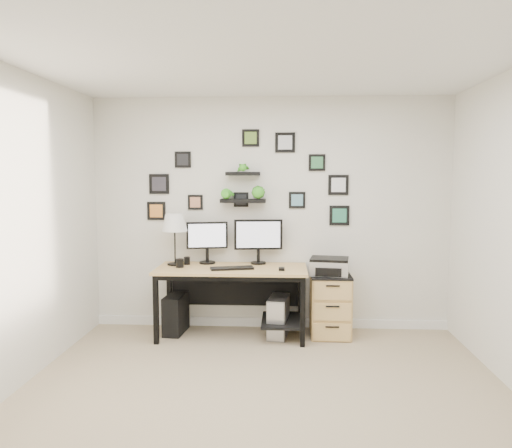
# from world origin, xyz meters

# --- Properties ---
(room) EXTENTS (4.00, 4.00, 4.00)m
(room) POSITION_xyz_m (0.00, 1.98, 0.05)
(room) COLOR tan
(room) RESTS_ON ground
(desk) EXTENTS (1.60, 0.70, 0.75)m
(desk) POSITION_xyz_m (-0.37, 1.67, 0.63)
(desk) COLOR tan
(desk) RESTS_ON ground
(monitor_left) EXTENTS (0.45, 0.21, 0.47)m
(monitor_left) POSITION_xyz_m (-0.70, 1.86, 1.02)
(monitor_left) COLOR black
(monitor_left) RESTS_ON desk
(monitor_right) EXTENTS (0.53, 0.19, 0.50)m
(monitor_right) POSITION_xyz_m (-0.13, 1.87, 1.04)
(monitor_right) COLOR black
(monitor_right) RESTS_ON desk
(keyboard) EXTENTS (0.47, 0.25, 0.02)m
(keyboard) POSITION_xyz_m (-0.39, 1.54, 0.76)
(keyboard) COLOR black
(keyboard) RESTS_ON desk
(mouse) EXTENTS (0.06, 0.09, 0.03)m
(mouse) POSITION_xyz_m (0.13, 1.51, 0.76)
(mouse) COLOR black
(mouse) RESTS_ON desk
(table_lamp) EXTENTS (0.28, 0.28, 0.57)m
(table_lamp) POSITION_xyz_m (-1.04, 1.76, 1.20)
(table_lamp) COLOR black
(table_lamp) RESTS_ON desk
(mug) EXTENTS (0.08, 0.08, 0.09)m
(mug) POSITION_xyz_m (-0.96, 1.61, 0.80)
(mug) COLOR black
(mug) RESTS_ON desk
(pen_cup) EXTENTS (0.07, 0.07, 0.09)m
(pen_cup) POSITION_xyz_m (-0.91, 1.79, 0.79)
(pen_cup) COLOR black
(pen_cup) RESTS_ON desk
(pc_tower_black) EXTENTS (0.23, 0.44, 0.42)m
(pc_tower_black) POSITION_xyz_m (-1.03, 1.71, 0.21)
(pc_tower_black) COLOR black
(pc_tower_black) RESTS_ON ground
(pc_tower_grey) EXTENTS (0.25, 0.45, 0.43)m
(pc_tower_grey) POSITION_xyz_m (0.10, 1.65, 0.21)
(pc_tower_grey) COLOR gray
(pc_tower_grey) RESTS_ON ground
(file_cabinet) EXTENTS (0.43, 0.53, 0.67)m
(file_cabinet) POSITION_xyz_m (0.66, 1.72, 0.34)
(file_cabinet) COLOR tan
(file_cabinet) RESTS_ON ground
(printer) EXTENTS (0.44, 0.37, 0.18)m
(printer) POSITION_xyz_m (0.64, 1.70, 0.76)
(printer) COLOR silver
(printer) RESTS_ON file_cabinet
(wall_decor) EXTENTS (2.28, 0.18, 1.06)m
(wall_decor) POSITION_xyz_m (-0.26, 1.93, 1.65)
(wall_decor) COLOR black
(wall_decor) RESTS_ON ground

